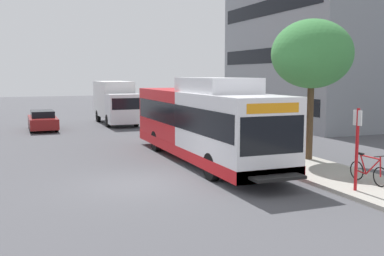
{
  "coord_description": "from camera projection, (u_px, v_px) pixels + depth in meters",
  "views": [
    {
      "loc": [
        -3.87,
        -14.99,
        3.77
      ],
      "look_at": [
        2.88,
        2.22,
        1.6
      ],
      "focal_mm": 42.56,
      "sensor_mm": 36.0,
      "label": 1
    }
  ],
  "objects": [
    {
      "name": "ground_plane",
      "position": [
        98.0,
        149.0,
        23.1
      ],
      "size": [
        120.0,
        120.0,
        0.0
      ],
      "primitive_type": "plane",
      "color": "#4C4C51"
    },
    {
      "name": "sidewalk_curb",
      "position": [
        239.0,
        146.0,
        23.78
      ],
      "size": [
        3.0,
        56.0,
        0.14
      ],
      "primitive_type": "cube",
      "color": "#A8A399",
      "rests_on": "ground"
    },
    {
      "name": "transit_bus",
      "position": [
        203.0,
        122.0,
        19.77
      ],
      "size": [
        2.58,
        12.25,
        3.65
      ],
      "color": "white",
      "rests_on": "ground"
    },
    {
      "name": "bus_stop_sign_pole",
      "position": [
        357.0,
        143.0,
        14.19
      ],
      "size": [
        0.1,
        0.36,
        2.6
      ],
      "color": "red",
      "rests_on": "sidewalk_curb"
    },
    {
      "name": "bicycle_parked",
      "position": [
        368.0,
        171.0,
        15.24
      ],
      "size": [
        0.52,
        1.76,
        1.02
      ],
      "color": "black",
      "rests_on": "sidewalk_curb"
    },
    {
      "name": "street_tree_near_stop",
      "position": [
        312.0,
        54.0,
        19.17
      ],
      "size": [
        3.42,
        3.42,
        5.96
      ],
      "color": "#4C3823",
      "rests_on": "sidewalk_curb"
    },
    {
      "name": "parked_car_far_lane",
      "position": [
        43.0,
        120.0,
        31.1
      ],
      "size": [
        1.8,
        4.5,
        1.33
      ],
      "color": "maroon",
      "rests_on": "ground"
    },
    {
      "name": "box_truck_background",
      "position": [
        116.0,
        101.0,
        34.96
      ],
      "size": [
        2.32,
        7.01,
        3.25
      ],
      "color": "silver",
      "rests_on": "ground"
    }
  ]
}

